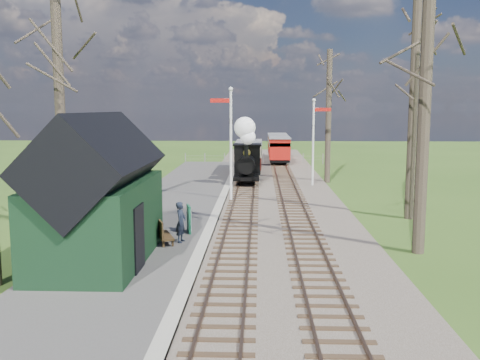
{
  "coord_description": "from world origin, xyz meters",
  "views": [
    {
      "loc": [
        0.87,
        -12.69,
        5.12
      ],
      "look_at": [
        -0.11,
        13.25,
        1.6
      ],
      "focal_mm": 40.0,
      "sensor_mm": 36.0,
      "label": 1
    }
  ],
  "objects_px": {
    "station_shed": "(98,197)",
    "sign_board": "(189,219)",
    "locomotive": "(247,155)",
    "red_carriage_b": "(277,145)",
    "red_carriage_a": "(279,149)",
    "coach": "(249,155)",
    "semaphore_near": "(230,136)",
    "semaphore_far": "(314,135)",
    "bench": "(162,231)",
    "person": "(181,222)"
  },
  "relations": [
    {
      "from": "coach",
      "to": "red_carriage_b",
      "type": "bearing_deg",
      "value": 78.43
    },
    {
      "from": "semaphore_near",
      "to": "person",
      "type": "height_order",
      "value": "semaphore_near"
    },
    {
      "from": "station_shed",
      "to": "red_carriage_a",
      "type": "xyz_separation_m",
      "value": [
        6.9,
        31.77,
        -0.87
      ]
    },
    {
      "from": "red_carriage_a",
      "to": "person",
      "type": "relative_size",
      "value": 3.15
    },
    {
      "from": "red_carriage_a",
      "to": "red_carriage_b",
      "type": "bearing_deg",
      "value": 90.0
    },
    {
      "from": "person",
      "to": "bench",
      "type": "bearing_deg",
      "value": 111.32
    },
    {
      "from": "red_carriage_a",
      "to": "sign_board",
      "type": "distance_m",
      "value": 28.15
    },
    {
      "from": "station_shed",
      "to": "sign_board",
      "type": "xyz_separation_m",
      "value": [
        2.36,
        4.0,
        -1.52
      ]
    },
    {
      "from": "station_shed",
      "to": "red_carriage_b",
      "type": "xyz_separation_m",
      "value": [
        6.9,
        37.27,
        -0.87
      ]
    },
    {
      "from": "bench",
      "to": "red_carriage_a",
      "type": "bearing_deg",
      "value": 79.74
    },
    {
      "from": "station_shed",
      "to": "bench",
      "type": "distance_m",
      "value": 3.28
    },
    {
      "from": "coach",
      "to": "locomotive",
      "type": "bearing_deg",
      "value": -90.11
    },
    {
      "from": "station_shed",
      "to": "person",
      "type": "bearing_deg",
      "value": 47.38
    },
    {
      "from": "red_carriage_a",
      "to": "red_carriage_b",
      "type": "distance_m",
      "value": 5.5
    },
    {
      "from": "semaphore_far",
      "to": "bench",
      "type": "bearing_deg",
      "value": -114.39
    },
    {
      "from": "coach",
      "to": "bench",
      "type": "xyz_separation_m",
      "value": [
        -2.72,
        -22.22,
        -0.86
      ]
    },
    {
      "from": "station_shed",
      "to": "coach",
      "type": "relative_size",
      "value": 0.9
    },
    {
      "from": "semaphore_near",
      "to": "sign_board",
      "type": "bearing_deg",
      "value": -98.28
    },
    {
      "from": "station_shed",
      "to": "locomotive",
      "type": "bearing_deg",
      "value": 76.96
    },
    {
      "from": "locomotive",
      "to": "coach",
      "type": "bearing_deg",
      "value": 89.89
    },
    {
      "from": "locomotive",
      "to": "sign_board",
      "type": "height_order",
      "value": "locomotive"
    },
    {
      "from": "red_carriage_a",
      "to": "bench",
      "type": "relative_size",
      "value": 2.92
    },
    {
      "from": "locomotive",
      "to": "sign_board",
      "type": "distance_m",
      "value": 14.69
    },
    {
      "from": "person",
      "to": "red_carriage_b",
      "type": "bearing_deg",
      "value": 4.25
    },
    {
      "from": "sign_board",
      "to": "bench",
      "type": "bearing_deg",
      "value": -115.64
    },
    {
      "from": "semaphore_far",
      "to": "coach",
      "type": "distance_m",
      "value": 8.11
    },
    {
      "from": "locomotive",
      "to": "red_carriage_a",
      "type": "bearing_deg",
      "value": 78.86
    },
    {
      "from": "locomotive",
      "to": "semaphore_near",
      "type": "bearing_deg",
      "value": -96.64
    },
    {
      "from": "semaphore_near",
      "to": "coach",
      "type": "bearing_deg",
      "value": 86.5
    },
    {
      "from": "semaphore_near",
      "to": "bench",
      "type": "relative_size",
      "value": 3.85
    },
    {
      "from": "coach",
      "to": "red_carriage_b",
      "type": "relative_size",
      "value": 1.48
    },
    {
      "from": "red_carriage_a",
      "to": "station_shed",
      "type": "bearing_deg",
      "value": -102.25
    },
    {
      "from": "sign_board",
      "to": "station_shed",
      "type": "bearing_deg",
      "value": -120.6
    },
    {
      "from": "coach",
      "to": "red_carriage_a",
      "type": "relative_size",
      "value": 1.48
    },
    {
      "from": "bench",
      "to": "person",
      "type": "height_order",
      "value": "person"
    },
    {
      "from": "red_carriage_b",
      "to": "person",
      "type": "bearing_deg",
      "value": -97.57
    },
    {
      "from": "semaphore_near",
      "to": "bench",
      "type": "bearing_deg",
      "value": -101.45
    },
    {
      "from": "bench",
      "to": "person",
      "type": "distance_m",
      "value": 0.78
    },
    {
      "from": "semaphore_far",
      "to": "bench",
      "type": "height_order",
      "value": "semaphore_far"
    },
    {
      "from": "semaphore_near",
      "to": "red_carriage_b",
      "type": "height_order",
      "value": "semaphore_near"
    },
    {
      "from": "red_carriage_a",
      "to": "coach",
      "type": "bearing_deg",
      "value": -109.85
    },
    {
      "from": "semaphore_near",
      "to": "red_carriage_b",
      "type": "relative_size",
      "value": 1.32
    },
    {
      "from": "station_shed",
      "to": "sign_board",
      "type": "relative_size",
      "value": 5.76
    },
    {
      "from": "semaphore_far",
      "to": "sign_board",
      "type": "relative_size",
      "value": 5.23
    },
    {
      "from": "red_carriage_b",
      "to": "sign_board",
      "type": "relative_size",
      "value": 4.31
    },
    {
      "from": "station_shed",
      "to": "red_carriage_a",
      "type": "relative_size",
      "value": 1.34
    },
    {
      "from": "locomotive",
      "to": "person",
      "type": "height_order",
      "value": "locomotive"
    },
    {
      "from": "station_shed",
      "to": "semaphore_far",
      "type": "height_order",
      "value": "semaphore_far"
    },
    {
      "from": "person",
      "to": "sign_board",
      "type": "bearing_deg",
      "value": 8.39
    },
    {
      "from": "coach",
      "to": "bench",
      "type": "distance_m",
      "value": 22.4
    }
  ]
}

